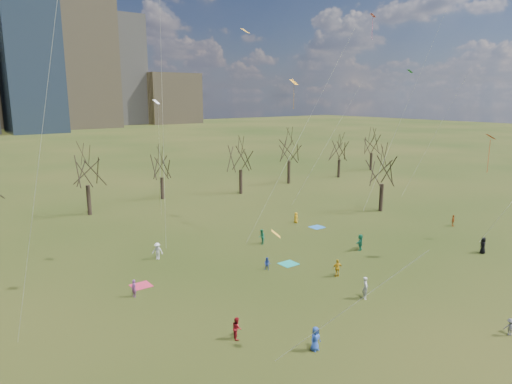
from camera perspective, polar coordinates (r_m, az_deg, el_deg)
ground at (r=35.78m, az=11.92°, el=-14.31°), size 500.00×500.00×0.00m
bare_tree_row at (r=63.72m, az=-13.75°, el=2.99°), size 113.04×29.80×9.50m
blanket_teal at (r=43.98m, az=4.09°, el=-8.94°), size 1.60×1.50×0.03m
blanket_navy at (r=56.04m, az=7.64°, el=-4.38°), size 1.60×1.50×0.03m
blanket_crimson at (r=40.34m, az=-14.17°, el=-11.28°), size 1.60×1.50×0.03m
person_0 at (r=30.16m, az=7.43°, el=-17.74°), size 0.81×0.56×1.58m
person_1 at (r=37.55m, az=13.51°, el=-11.56°), size 0.75×0.78×1.81m
person_2 at (r=31.24m, az=-2.41°, el=-16.61°), size 0.78×0.88×1.50m
person_3 at (r=35.88m, az=29.17°, el=-14.53°), size 0.86×0.86×1.19m
person_4 at (r=41.34m, az=10.15°, el=-9.34°), size 1.01×0.67×1.60m
person_5 at (r=48.54m, az=12.90°, el=-6.13°), size 1.65×1.15×1.71m
person_6 at (r=51.77m, az=26.52°, el=-5.98°), size 0.96×0.98×1.70m
person_7 at (r=38.18m, az=-15.02°, el=-11.56°), size 0.42×0.57×1.43m
person_8 at (r=42.24m, az=1.41°, el=-8.96°), size 0.70×0.74×1.20m
person_9 at (r=45.82m, az=-12.22°, el=-7.22°), size 1.21×1.19×1.67m
person_10 at (r=60.81m, az=23.41°, el=-3.30°), size 0.88×0.54×1.41m
person_12 at (r=57.49m, az=5.01°, el=-3.21°), size 0.48×0.69×1.36m
person_14 at (r=49.19m, az=0.70°, el=-5.62°), size 0.98×1.01×1.64m
kites_airborne at (r=43.08m, az=2.00°, el=8.13°), size 61.70×41.12×27.38m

